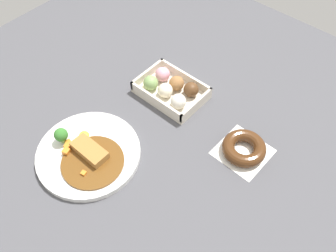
# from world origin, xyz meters

# --- Properties ---
(ground_plane) EXTENTS (1.60, 1.60, 0.00)m
(ground_plane) POSITION_xyz_m (0.00, 0.00, 0.00)
(ground_plane) COLOR #4C4C51
(curry_plate) EXTENTS (0.29, 0.29, 0.07)m
(curry_plate) POSITION_xyz_m (-0.10, -0.15, 0.01)
(curry_plate) COLOR white
(curry_plate) RESTS_ON ground_plane
(donut_box) EXTENTS (0.21, 0.15, 0.06)m
(donut_box) POSITION_xyz_m (-0.08, 0.18, 0.03)
(donut_box) COLOR beige
(donut_box) RESTS_ON ground_plane
(chocolate_ring_donut) EXTENTS (0.14, 0.14, 0.04)m
(chocolate_ring_donut) POSITION_xyz_m (0.21, 0.15, 0.02)
(chocolate_ring_donut) COLOR white
(chocolate_ring_donut) RESTS_ON ground_plane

